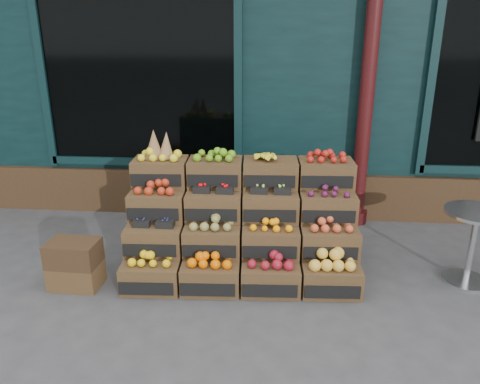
{
  "coord_description": "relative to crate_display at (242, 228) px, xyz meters",
  "views": [
    {
      "loc": [
        0.19,
        -3.7,
        2.44
      ],
      "look_at": [
        -0.2,
        0.7,
        0.85
      ],
      "focal_mm": 35.0,
      "sensor_mm": 36.0,
      "label": 1
    }
  ],
  "objects": [
    {
      "name": "ground",
      "position": [
        0.19,
        -0.72,
        -0.44
      ],
      "size": [
        60.0,
        60.0,
        0.0
      ],
      "primitive_type": "plane",
      "color": "#3C3C3F",
      "rests_on": "ground"
    },
    {
      "name": "shop_facade",
      "position": [
        0.19,
        4.39,
        1.95
      ],
      "size": [
        12.0,
        6.24,
        4.8
      ],
      "color": "black",
      "rests_on": "ground"
    },
    {
      "name": "crate_display",
      "position": [
        0.0,
        0.0,
        0.0
      ],
      "size": [
        2.35,
        1.23,
        1.43
      ],
      "rotation": [
        0.0,
        0.0,
        0.05
      ],
      "color": "#48321C",
      "rests_on": "ground"
    },
    {
      "name": "spare_crates",
      "position": [
        -1.58,
        -0.53,
        -0.2
      ],
      "size": [
        0.49,
        0.35,
        0.48
      ],
      "rotation": [
        0.0,
        0.0,
        -0.04
      ],
      "color": "#48321C",
      "rests_on": "ground"
    },
    {
      "name": "bistro_table",
      "position": [
        2.27,
        -0.12,
        0.04
      ],
      "size": [
        0.61,
        0.61,
        0.77
      ],
      "rotation": [
        0.0,
        0.0,
        0.29
      ],
      "color": "#B2B3B9",
      "rests_on": "ground"
    },
    {
      "name": "shopkeeper",
      "position": [
        -1.12,
        2.23,
        0.58
      ],
      "size": [
        0.82,
        0.62,
        2.04
      ],
      "primitive_type": "imported",
      "rotation": [
        0.0,
        0.0,
        3.33
      ],
      "color": "#1C6329",
      "rests_on": "ground"
    }
  ]
}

